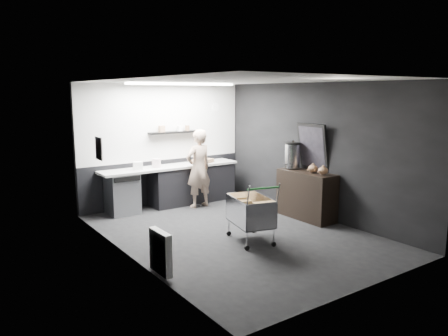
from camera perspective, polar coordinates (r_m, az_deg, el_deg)
floor at (r=7.93m, az=1.52°, el=-8.55°), size 5.50×5.50×0.00m
ceiling at (r=7.53m, az=1.61°, el=11.35°), size 5.50×5.50×0.00m
wall_back at (r=9.94m, az=-7.90°, el=3.10°), size 5.50×0.00×5.50m
wall_front at (r=5.68m, az=18.29°, el=-2.37°), size 5.50×0.00×5.50m
wall_left at (r=6.64m, az=-12.46°, el=-0.39°), size 0.00×5.50×5.50m
wall_right at (r=8.94m, az=11.95°, el=2.23°), size 0.00×5.50×5.50m
kitchen_wall_panel at (r=9.88m, az=-7.92°, el=5.97°), size 3.95×0.02×1.70m
dado_panel at (r=10.06m, az=-7.74°, el=-1.73°), size 3.95×0.02×1.00m
floating_shelf at (r=9.89m, az=-6.56°, el=4.67°), size 1.20×0.22×0.04m
wall_clock at (r=10.56m, az=-1.09°, el=7.94°), size 0.20×0.03×0.20m
poster at (r=7.82m, az=-16.04°, el=2.47°), size 0.02×0.30×0.40m
poster_red_band at (r=7.82m, az=-16.03°, el=2.98°), size 0.02×0.22×0.10m
radiator at (r=6.13m, az=-8.29°, el=-10.82°), size 0.10×0.50×0.60m
ceiling_strip at (r=9.08m, az=-5.47°, el=10.86°), size 2.40×0.20×0.04m
prep_counter at (r=9.86m, az=-6.21°, el=-2.18°), size 3.20×0.61×0.90m
person at (r=9.55m, az=-3.34°, el=-0.07°), size 0.66×0.47×1.72m
shopping_cart at (r=7.42m, az=3.48°, el=-5.88°), size 0.77×1.07×1.04m
sideboard at (r=8.90m, az=10.61°, el=-2.66°), size 0.54×1.27×1.90m
fire_extinguisher at (r=6.49m, az=-8.91°, el=-10.70°), size 0.15×0.15×0.49m
cardboard_box at (r=10.06m, az=-2.78°, el=0.93°), size 0.53×0.47×0.09m
pink_tub at (r=9.54m, az=-8.82°, el=0.64°), size 0.19×0.19×0.19m
white_container at (r=9.31m, az=-11.17°, el=0.28°), size 0.23×0.20×0.17m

